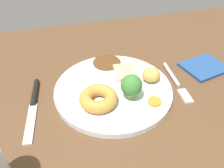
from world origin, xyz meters
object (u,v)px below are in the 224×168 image
Objects in this scene: meat_slice_main at (125,72)px; carrot_coin_front at (155,102)px; broccoli_floret at (131,86)px; folded_napkin at (204,67)px; dinner_plate at (112,90)px; roast_potato_left at (151,75)px; fork at (177,83)px; knife at (33,102)px; yorkshire_pudding at (98,98)px.

meat_slice_main reaches higher than carrot_coin_front.
folded_napkin is at bearing -163.13° from broccoli_floret.
dinner_plate is 6.66cm from broccoli_floret.
folded_napkin is (-16.75, -2.64, -2.71)cm from roast_potato_left.
dinner_plate is 10.44cm from carrot_coin_front.
carrot_coin_front is at bearing 27.92° from folded_napkin.
roast_potato_left is at bearing -97.67° from fork.
meat_slice_main is at bearing -76.80° from carrot_coin_front.
folded_napkin is (-23.28, -7.06, -4.34)cm from broccoli_floret.
carrot_coin_front is at bearing 78.61° from knife.
folded_napkin is at bearing -171.04° from roast_potato_left.
roast_potato_left is 7.83cm from carrot_coin_front.
meat_slice_main is at bearing 105.62° from knife.
roast_potato_left is 8.05cm from broccoli_floret.
roast_potato_left is at bearing -162.61° from yorkshire_pudding.
knife is (17.75, -0.71, -0.25)cm from dinner_plate.
meat_slice_main is at bearing -4.36° from folded_napkin.
carrot_coin_front is at bearing 135.25° from dinner_plate.
yorkshire_pudding is 0.74× the size of folded_napkin.
carrot_coin_front reaches higher than knife.
meat_slice_main is (-4.64, -4.38, 1.10)cm from dinner_plate.
fork is at bearing 92.83° from knife.
roast_potato_left is at bearing -145.92° from broccoli_floret.
knife is at bearing 9.30° from meat_slice_main.
knife is (27.32, -0.63, -2.65)cm from roast_potato_left.
fork is (-20.18, -2.85, -2.36)cm from yorkshire_pudding.
broccoli_floret reaches higher than folded_napkin.
carrot_coin_front is 6.06cm from broccoli_floret.
fork is at bearing 167.49° from roast_potato_left.
yorkshire_pudding is 11.96cm from carrot_coin_front.
fork is 33.86cm from knife.
roast_potato_left is 0.23× the size of knife.
folded_napkin is (-26.31, -2.72, -0.30)cm from dinner_plate.
roast_potato_left is 0.28× the size of fork.
roast_potato_left reaches higher than folded_napkin.
meat_slice_main is 0.58× the size of folded_napkin.
roast_potato_left reaches higher than carrot_coin_front.
yorkshire_pudding reaches higher than carrot_coin_front.
meat_slice_main reaches higher than fork.
broccoli_floret reaches higher than carrot_coin_front.
yorkshire_pudding is (8.76, 8.58, 0.95)cm from meat_slice_main.
fork is 11.05cm from folded_napkin.
knife is 44.11cm from folded_napkin.
yorkshire_pudding reaches higher than knife.
roast_potato_left is at bearing 138.97° from meat_slice_main.
yorkshire_pudding is at bearing 12.82° from folded_napkin.
yorkshire_pudding is 14.36cm from roast_potato_left.
carrot_coin_front is 0.26× the size of folded_napkin.
broccoli_floret is (6.53, 4.42, 1.63)cm from roast_potato_left.
meat_slice_main is 0.35× the size of knife.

